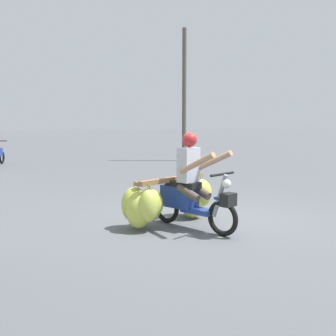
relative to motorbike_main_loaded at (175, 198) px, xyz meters
The scene contains 3 objects.
ground_plane 0.82m from the motorbike_main_loaded, ahead, with size 120.00×120.00×0.00m, color #56595E.
motorbike_main_loaded is the anchor object (origin of this frame).
utility_pole 11.28m from the motorbike_main_loaded, 63.01° to the left, with size 0.18×0.18×5.56m, color brown.
Camera 1 is at (-3.65, -6.40, 1.80)m, focal length 45.03 mm.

